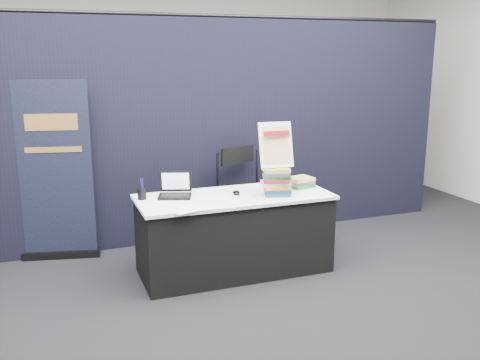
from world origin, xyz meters
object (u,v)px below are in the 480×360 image
object	(u,v)px
laptop	(174,191)
info_sign	(276,145)
book_stack_tall	(277,182)
stacking_chair	(244,193)
display_table	(234,234)
pullup_banner	(56,182)
book_stack_short	(301,182)

from	to	relation	value
laptop	info_sign	distance (m)	1.03
book_stack_tall	info_sign	distance (m)	0.34
book_stack_tall	info_sign	bearing A→B (deg)	90.00
laptop	stacking_chair	distance (m)	0.99
display_table	laptop	bearing A→B (deg)	163.50
display_table	book_stack_tall	distance (m)	0.64
laptop	pullup_banner	bearing A→B (deg)	160.08
book_stack_short	laptop	bearing A→B (deg)	175.57
laptop	book_stack_short	distance (m)	1.26
book_stack_short	pullup_banner	size ratio (longest dim) A/B	0.15
book_stack_short	stacking_chair	xyz separation A→B (m)	(-0.40, 0.54, -0.21)
book_stack_tall	info_sign	size ratio (longest dim) A/B	0.65
display_table	info_sign	xyz separation A→B (m)	(0.37, -0.10, 0.84)
pullup_banner	display_table	bearing A→B (deg)	-19.10
display_table	info_sign	distance (m)	0.92
laptop	book_stack_short	xyz separation A→B (m)	(1.26, -0.10, -0.00)
book_stack_tall	book_stack_short	bearing A→B (deg)	28.57
book_stack_tall	info_sign	world-z (taller)	info_sign
info_sign	stacking_chair	world-z (taller)	info_sign
laptop	stacking_chair	world-z (taller)	stacking_chair
display_table	stacking_chair	distance (m)	0.72
pullup_banner	stacking_chair	distance (m)	1.90
display_table	info_sign	size ratio (longest dim) A/B	4.19
display_table	stacking_chair	world-z (taller)	stacking_chair
book_stack_tall	pullup_banner	distance (m)	2.19
book_stack_short	stacking_chair	bearing A→B (deg)	126.14
display_table	info_sign	bearing A→B (deg)	-14.94
book_stack_short	info_sign	bearing A→B (deg)	-155.43
book_stack_short	stacking_chair	distance (m)	0.71
display_table	laptop	distance (m)	0.70
laptop	stacking_chair	size ratio (longest dim) A/B	0.33
display_table	book_stack_short	xyz separation A→B (m)	(0.72, 0.06, 0.42)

